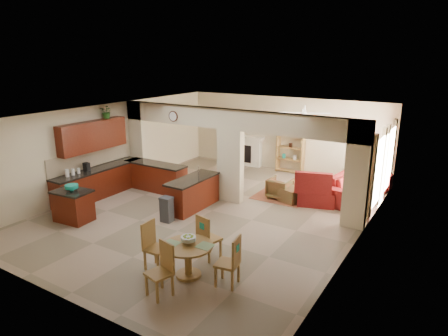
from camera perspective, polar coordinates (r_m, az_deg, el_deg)
The scene contains 39 objects.
floor at distance 11.49m, azimuth -1.69°, elevation -6.12°, with size 10.00×10.00×0.00m, color gray.
ceiling at distance 10.76m, azimuth -1.82°, elevation 7.84°, with size 10.00×10.00×0.00m, color white.
wall_back at distance 15.36m, azimuth 8.61°, elevation 4.81°, with size 8.00×8.00×0.00m, color beige.
wall_front at distance 7.63m, azimuth -23.12°, elevation -7.88°, with size 8.00×8.00×0.00m, color beige.
wall_left at distance 13.60m, azimuth -15.98°, elevation 2.94°, with size 10.00×10.00×0.00m, color beige.
wall_right at distance 9.53m, azimuth 18.77°, elevation -2.74°, with size 10.00×10.00×0.00m, color beige.
partition_left_pier at distance 14.07m, azimuth -12.17°, elevation 3.62°, with size 0.60×0.25×2.80m, color beige.
partition_center_pier at distance 11.94m, azimuth 0.90°, elevation 0.31°, with size 0.80×0.25×2.20m, color beige.
partition_right_pier at distance 10.53m, azimuth 18.47°, elevation -0.98°, with size 0.60×0.25×2.80m, color beige.
partition_header at distance 11.64m, azimuth 0.93°, elevation 6.97°, with size 8.00×0.25×0.60m, color beige.
kitchen_counter at distance 13.15m, azimuth -14.28°, elevation -1.60°, with size 2.52×3.29×1.48m.
upper_cabinets at distance 12.85m, azimuth -18.23°, elevation 4.39°, with size 0.35×2.40×0.90m, color #430F07.
peninsula at distance 11.57m, azimuth -4.51°, elevation -3.60°, with size 0.70×1.85×0.91m.
wall_clock at distance 12.66m, azimuth -7.28°, elevation 7.34°, with size 0.34×0.34×0.03m, color #4A2718.
rug at distance 12.69m, azimuth 8.11°, elevation -4.08°, with size 1.60×1.30×0.01m, color #9A5138.
fireplace at distance 16.05m, azimuth 3.01°, elevation 2.58°, with size 1.60×0.35×1.20m.
shelving_unit at distance 15.17m, azimuth 9.47°, elevation 2.70°, with size 1.00×0.32×1.80m, color olive.
window_a at distance 11.76m, azimuth 21.17°, elevation -0.52°, with size 0.02×0.90×1.90m, color white.
window_b at distance 13.39m, azimuth 22.59°, elevation 1.24°, with size 0.02×0.90×1.90m, color white.
glazed_door at distance 12.61m, azimuth 21.86°, elevation -0.24°, with size 0.02×0.70×2.10m, color white.
drape_a_left at distance 11.20m, azimuth 20.38°, elevation -1.23°, with size 0.10×0.28×2.30m, color #3E1919.
drape_a_right at distance 12.34m, azimuth 21.53°, elevation 0.18°, with size 0.10×0.28×2.30m, color #3E1919.
drape_b_left at distance 12.82m, azimuth 21.96°, elevation 0.69°, with size 0.10×0.28×2.30m, color #3E1919.
drape_b_right at distance 13.97m, azimuth 22.85°, elevation 1.78°, with size 0.10×0.28×2.30m, color #3E1919.
ceiling_fan at distance 12.79m, azimuth 11.45°, elevation 7.73°, with size 1.00×1.00×0.10m, color white.
kitchen_island at distance 11.42m, azimuth -20.74°, elevation -5.05°, with size 1.03×0.78×0.85m.
teal_bowl at distance 11.26m, azimuth -20.93°, elevation -2.64°, with size 0.34×0.34×0.16m, color #15957E.
trash_can at distance 10.78m, azimuth -8.17°, elevation -6.01°, with size 0.30×0.25×0.63m, color #2F2F31.
dining_table at distance 8.16m, azimuth -5.15°, elevation -12.25°, with size 1.01×1.01×0.69m.
fruit_bowl at distance 8.09m, azimuth -5.12°, elevation -10.10°, with size 0.30×0.30×0.16m, color #8BBC28.
sofa at distance 13.04m, azimuth 18.81°, elevation -2.35°, with size 1.11×2.84×0.83m, color maroon.
chaise at distance 12.26m, azimuth 13.01°, elevation -4.05°, with size 1.06×0.86×0.42m, color maroon.
armchair at distance 12.51m, azimuth 7.98°, elevation -2.87°, with size 0.67×0.69×0.63m, color maroon.
ottoman at distance 12.28m, azimuth 9.54°, elevation -3.80°, with size 0.59×0.59×0.43m, color maroon.
plant at distance 13.15m, azimuth -16.42°, elevation 7.72°, with size 0.38×0.33×0.43m, color #1F4A13.
chair_north at distance 8.71m, azimuth -2.52°, elevation -9.64°, with size 0.51×0.51×1.02m.
chair_east at distance 7.78m, azimuth 1.06°, elevation -12.96°, with size 0.48×0.48×1.02m.
chair_south at distance 7.62m, azimuth -8.76°, elevation -13.81°, with size 0.51×0.51×1.02m.
chair_west at distance 8.51m, azimuth -10.14°, elevation -10.55°, with size 0.44×0.43×1.02m.
Camera 1 is at (5.88, -8.88, 4.31)m, focal length 32.00 mm.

